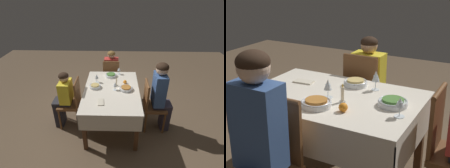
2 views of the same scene
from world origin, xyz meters
The scene contains 15 objects.
dining_table centered at (0.00, 0.00, 0.64)m, with size 1.34×0.92×0.74m.
chair_north centered at (0.07, 0.67, 0.51)m, with size 0.36×0.36×0.92m.
chair_south centered at (0.04, -0.67, 0.51)m, with size 0.36×0.36×0.92m.
chair_west centered at (-0.89, -0.03, 0.51)m, with size 0.36×0.36×0.92m.
person_adult_denim centered at (0.07, 0.81, 0.71)m, with size 0.30×0.34×1.26m.
person_child_yellow centered at (0.04, -0.83, 0.58)m, with size 0.30×0.33×1.05m.
bowl_north centered at (0.00, 0.24, 0.76)m, with size 0.22×0.22×0.06m.
wine_glass_north centered at (0.01, 0.06, 0.84)m, with size 0.07×0.07×0.15m.
bowl_south centered at (-0.06, -0.28, 0.76)m, with size 0.19×0.19×0.06m.
wine_glass_south centered at (-0.24, -0.27, 0.85)m, with size 0.06×0.06×0.16m.
bowl_west centered at (-0.47, -0.03, 0.76)m, with size 0.21×0.21×0.06m.
wine_glass_west centered at (-0.57, 0.13, 0.83)m, with size 0.07×0.07×0.13m.
candle_centerpiece centered at (-0.13, 0.08, 0.79)m, with size 0.05×0.05×0.14m.
orange_fruit centered at (-0.21, 0.23, 0.77)m, with size 0.06×0.06×0.06m, color orange.
napkin_red_folded centered at (0.37, -0.15, 0.74)m, with size 0.18×0.10×0.01m.
Camera 2 is at (-1.20, 2.14, 1.70)m, focal length 55.00 mm.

